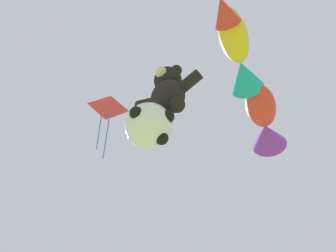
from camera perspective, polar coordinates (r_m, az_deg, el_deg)
teddy_bear_kite at (r=8.44m, az=-0.04°, el=5.27°), size 1.73×0.76×1.75m
soccer_ball_kite at (r=7.53m, az=-2.84°, el=-0.01°), size 1.07×1.06×0.98m
fish_kite_crimson at (r=11.03m, az=14.44°, el=0.72°), size 1.40×2.34×1.02m
fish_kite_goldfin at (r=9.97m, az=10.78°, el=10.33°), size 1.28×2.50×0.89m
diamond_kite at (r=12.53m, az=-9.18°, el=2.32°), size 1.00×1.01×3.30m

